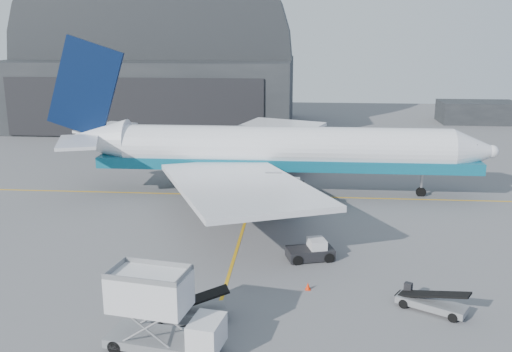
# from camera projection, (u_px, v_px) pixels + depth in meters

# --- Properties ---
(ground) EXTENTS (200.00, 200.00, 0.00)m
(ground) POSITION_uv_depth(u_px,v_px,m) (229.00, 273.00, 41.49)
(ground) COLOR #565659
(ground) RESTS_ON ground
(taxi_lines) EXTENTS (80.00, 42.12, 0.02)m
(taxi_lines) POSITION_uv_depth(u_px,v_px,m) (246.00, 217.00, 53.71)
(taxi_lines) COLOR #C99312
(taxi_lines) RESTS_ON ground
(hangar) EXTENTS (50.00, 28.30, 28.00)m
(hangar) POSITION_uv_depth(u_px,v_px,m) (154.00, 72.00, 103.50)
(hangar) COLOR black
(hangar) RESTS_ON ground
(distant_bldg_a) EXTENTS (14.00, 8.00, 4.00)m
(distant_bldg_a) POSITION_uv_depth(u_px,v_px,m) (476.00, 123.00, 107.95)
(distant_bldg_a) COLOR black
(distant_bldg_a) RESTS_ON ground
(airliner) EXTENTS (47.85, 46.40, 16.79)m
(airliner) POSITION_uv_depth(u_px,v_px,m) (268.00, 150.00, 60.70)
(airliner) COLOR white
(airliner) RESTS_ON ground
(catering_truck) EXTENTS (6.79, 3.48, 4.45)m
(catering_truck) POSITION_uv_depth(u_px,v_px,m) (160.00, 312.00, 31.10)
(catering_truck) COLOR gray
(catering_truck) RESTS_ON ground
(pushback_tug) EXTENTS (3.91, 2.87, 1.63)m
(pushback_tug) POSITION_uv_depth(u_px,v_px,m) (311.00, 251.00, 43.92)
(pushback_tug) COLOR black
(pushback_tug) RESTS_ON ground
(belt_loader_a) EXTENTS (5.26, 3.14, 1.98)m
(belt_loader_a) POSITION_uv_depth(u_px,v_px,m) (186.00, 313.00, 34.45)
(belt_loader_a) COLOR gray
(belt_loader_a) RESTS_ON ground
(belt_loader_b) EXTENTS (4.43, 3.43, 1.74)m
(belt_loader_b) POSITION_uv_depth(u_px,v_px,m) (431.00, 302.00, 35.91)
(belt_loader_b) COLOR gray
(belt_loader_b) RESTS_ON ground
(traffic_cone) EXTENTS (0.36, 0.36, 0.52)m
(traffic_cone) POSITION_uv_depth(u_px,v_px,m) (308.00, 286.00, 38.82)
(traffic_cone) COLOR red
(traffic_cone) RESTS_ON ground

